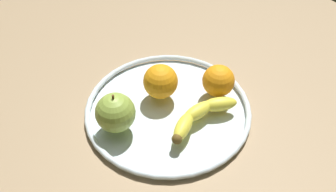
% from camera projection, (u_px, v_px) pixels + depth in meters
% --- Properties ---
extents(ground_plane, '(1.38, 1.38, 0.04)m').
position_uv_depth(ground_plane, '(168.00, 118.00, 0.80)').
color(ground_plane, '#977C5B').
extents(fruit_bowl, '(0.36, 0.36, 0.02)m').
position_uv_depth(fruit_bowl, '(168.00, 109.00, 0.78)').
color(fruit_bowl, silver).
rests_on(fruit_bowl, ground_plane).
extents(banana, '(0.18, 0.07, 0.03)m').
position_uv_depth(banana, '(200.00, 115.00, 0.74)').
color(banana, yellow).
rests_on(banana, fruit_bowl).
extents(apple, '(0.08, 0.08, 0.09)m').
position_uv_depth(apple, '(115.00, 113.00, 0.71)').
color(apple, '#8CA842').
rests_on(apple, fruit_bowl).
extents(orange_front_left, '(0.08, 0.08, 0.08)m').
position_uv_depth(orange_front_left, '(161.00, 81.00, 0.78)').
color(orange_front_left, orange).
rests_on(orange_front_left, fruit_bowl).
extents(orange_back_left, '(0.07, 0.07, 0.07)m').
position_uv_depth(orange_back_left, '(218.00, 81.00, 0.78)').
color(orange_back_left, orange).
rests_on(orange_back_left, fruit_bowl).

